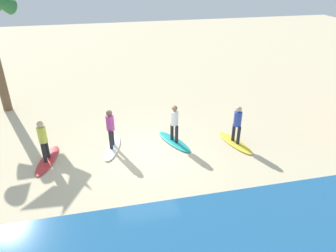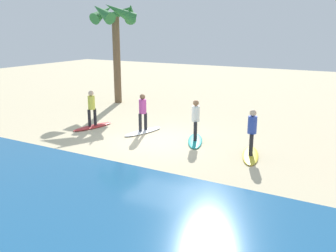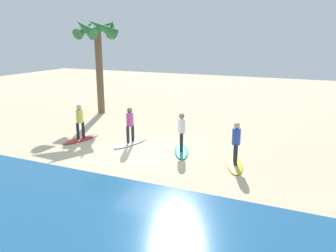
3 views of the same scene
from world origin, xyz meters
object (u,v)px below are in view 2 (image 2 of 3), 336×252
object	(u,v)px
surfboard_yellow	(250,155)
surfer_teal	(196,117)
surfer_white	(143,110)
surfboard_teal	(195,141)
surfer_yellow	(252,129)
surfboard_red	(93,127)
palm_tree	(115,22)
surfboard_white	(143,131)
surfer_red	(92,106)

from	to	relation	value
surfboard_yellow	surfer_teal	bearing A→B (deg)	-120.66
surfer_white	surfboard_yellow	bearing A→B (deg)	171.50
surfboard_yellow	surfboard_teal	size ratio (longest dim) A/B	1.00
surfer_yellow	surfboard_red	world-z (taller)	surfer_yellow
surfboard_teal	palm_tree	distance (m)	10.38
surfer_white	surfboard_red	size ratio (longest dim) A/B	0.78
surfer_white	surfboard_teal	bearing A→B (deg)	177.34
surfboard_white	surfer_white	world-z (taller)	surfer_white
surfboard_red	surfer_red	xyz separation A→B (m)	(0.00, 0.00, 0.99)
surfboard_teal	surfer_teal	bearing A→B (deg)	-86.85
surfboard_yellow	palm_tree	bearing A→B (deg)	-135.80
surfboard_teal	surfboard_white	bearing A→B (deg)	-116.08
surfboard_white	surfboard_red	size ratio (longest dim) A/B	1.00
surfer_red	palm_tree	world-z (taller)	palm_tree
surfboard_teal	surfboard_white	xyz separation A→B (m)	(2.60, -0.12, 0.00)
surfer_yellow	palm_tree	size ratio (longest dim) A/B	0.27
surfboard_teal	surfer_yellow	bearing A→B (deg)	52.20
surfer_yellow	surfboard_yellow	bearing A→B (deg)	-90.00
surfboard_yellow	surfboard_red	bearing A→B (deg)	-108.77
surfer_teal	surfboard_yellow	bearing A→B (deg)	165.61
surfer_yellow	surfer_white	world-z (taller)	same
palm_tree	surfboard_yellow	bearing A→B (deg)	150.47
surfer_teal	palm_tree	world-z (taller)	palm_tree
surfer_red	surfer_teal	bearing A→B (deg)	-176.54
surfer_teal	surfer_red	bearing A→B (deg)	3.46
surfboard_yellow	surfboard_red	xyz separation A→B (m)	(7.61, -0.33, 0.00)
surfer_red	surfboard_red	bearing A→B (deg)	-90.00
surfboard_red	palm_tree	xyz separation A→B (m)	(2.54, -5.41, 4.81)
surfer_yellow	palm_tree	bearing A→B (deg)	-29.53
surfer_teal	palm_tree	size ratio (longest dim) A/B	0.27
surfboard_teal	surfer_white	bearing A→B (deg)	-116.08
surfer_red	surfer_yellow	bearing A→B (deg)	177.51
surfboard_teal	surfer_red	world-z (taller)	surfer_red
surfer_white	surfer_red	world-z (taller)	same
surfboard_yellow	surfer_yellow	xyz separation A→B (m)	(0.00, 0.00, 0.99)
surfboard_teal	palm_tree	world-z (taller)	palm_tree
surfboard_white	surfer_white	xyz separation A→B (m)	(-0.00, 0.00, 0.99)
surfer_yellow	surfer_red	size ratio (longest dim) A/B	1.00
surfer_red	surfboard_yellow	bearing A→B (deg)	177.51
surfboard_teal	palm_tree	xyz separation A→B (m)	(7.65, -5.11, 4.81)
surfer_red	palm_tree	size ratio (longest dim) A/B	0.27
surfer_white	surfboard_red	world-z (taller)	surfer_white
surfer_red	surfer_white	bearing A→B (deg)	-170.29
surfboard_teal	surfer_white	xyz separation A→B (m)	(2.60, -0.12, 0.99)
surfer_yellow	surfboard_red	distance (m)	7.68
surfer_yellow	palm_tree	distance (m)	12.27
surfboard_teal	surfer_red	size ratio (longest dim) A/B	1.28
surfer_yellow	surfboard_teal	size ratio (longest dim) A/B	0.78
surfboard_teal	palm_tree	size ratio (longest dim) A/B	0.35
surfboard_yellow	surfboard_red	world-z (taller)	same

